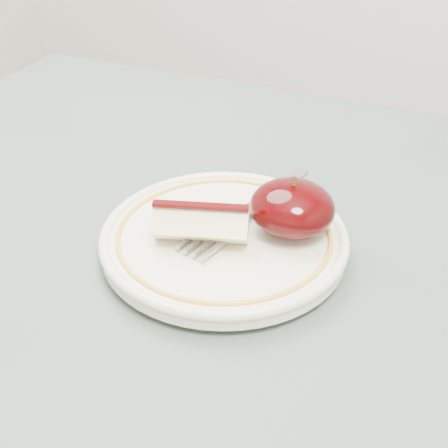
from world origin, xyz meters
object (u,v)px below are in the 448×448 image
at_px(table, 199,419).
at_px(plate, 224,238).
at_px(apple_half, 292,208).
at_px(fork, 248,210).

xyz_separation_m(table, plate, (-0.02, 0.10, 0.10)).
relative_size(plate, apple_half, 2.92).
relative_size(table, apple_half, 13.06).
height_order(table, fork, fork).
bearing_deg(fork, apple_half, -85.03).
distance_m(table, fork, 0.17).
bearing_deg(table, fork, 95.92).
height_order(apple_half, fork, apple_half).
height_order(plate, fork, fork).
distance_m(apple_half, fork, 0.04).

